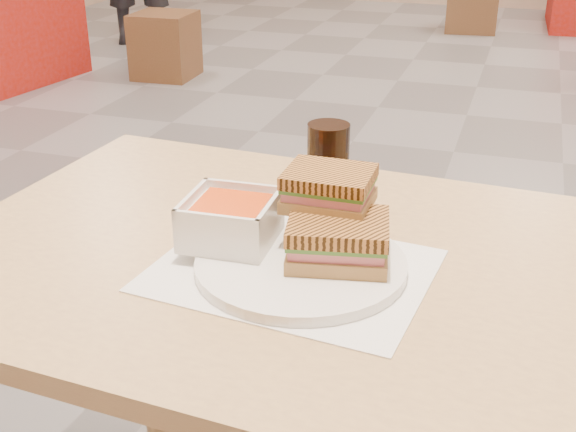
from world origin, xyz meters
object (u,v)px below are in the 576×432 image
(soup_bowl, at_px, (231,222))
(bg_chair_0l, at_px, (28,38))
(bg_chair_2l, at_px, (472,3))
(bg_chair_0r, at_px, (165,45))
(plate, at_px, (301,265))
(main_table, at_px, (361,338))
(panini_lower, at_px, (338,240))
(cola_glass, at_px, (328,168))

(soup_bowl, relative_size, bg_chair_0l, 0.29)
(bg_chair_2l, bearing_deg, bg_chair_0r, -128.37)
(bg_chair_0r, height_order, bg_chair_2l, bg_chair_2l)
(plate, bearing_deg, main_table, 26.32)
(panini_lower, bearing_deg, main_table, 35.58)
(soup_bowl, xyz_separation_m, cola_glass, (0.09, 0.18, 0.02))
(soup_bowl, distance_m, bg_chair_2l, 5.73)
(plate, xyz_separation_m, panini_lower, (0.05, 0.02, 0.04))
(panini_lower, relative_size, cola_glass, 1.07)
(main_table, bearing_deg, bg_chair_0r, 120.73)
(cola_glass, bearing_deg, plate, -84.43)
(soup_bowl, xyz_separation_m, bg_chair_0l, (-2.84, 3.38, -0.58))
(plate, xyz_separation_m, cola_glass, (-0.02, 0.20, 0.06))
(panini_lower, bearing_deg, cola_glass, 109.10)
(bg_chair_0l, bearing_deg, bg_chair_0r, 6.84)
(soup_bowl, height_order, bg_chair_0l, soup_bowl)
(bg_chair_0r, bearing_deg, cola_glass, -59.26)
(plate, distance_m, soup_bowl, 0.12)
(plate, relative_size, bg_chair_0l, 0.65)
(main_table, bearing_deg, plate, -153.68)
(main_table, xyz_separation_m, bg_chair_2l, (-0.33, 5.68, -0.41))
(main_table, distance_m, plate, 0.15)
(panini_lower, height_order, cola_glass, cola_glass)
(plate, bearing_deg, panini_lower, 18.65)
(soup_bowl, bearing_deg, bg_chair_2l, 91.47)
(main_table, distance_m, bg_chair_2l, 5.71)
(bg_chair_2l, bearing_deg, plate, -87.46)
(soup_bowl, bearing_deg, panini_lower, -3.60)
(bg_chair_0r, bearing_deg, panini_lower, -59.82)
(soup_bowl, distance_m, bg_chair_0l, 4.46)
(cola_glass, relative_size, bg_chair_2l, 0.30)
(main_table, xyz_separation_m, plate, (-0.08, -0.04, 0.12))
(panini_lower, relative_size, bg_chair_0r, 0.36)
(cola_glass, bearing_deg, bg_chair_0r, 120.74)
(bg_chair_0r, relative_size, bg_chair_2l, 0.89)
(panini_lower, distance_m, bg_chair_2l, 5.74)
(bg_chair_0l, bearing_deg, soup_bowl, -49.97)
(soup_bowl, distance_m, cola_glass, 0.20)
(soup_bowl, bearing_deg, cola_glass, 63.80)
(bg_chair_0r, bearing_deg, bg_chair_2l, 51.63)
(main_table, relative_size, bg_chair_0r, 3.02)
(panini_lower, bearing_deg, bg_chair_2l, 93.00)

